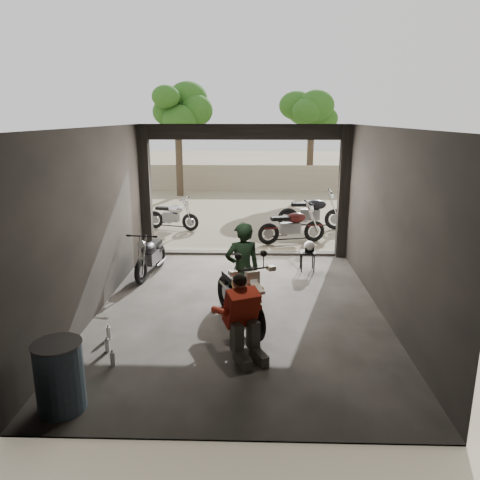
# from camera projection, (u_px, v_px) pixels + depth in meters

# --- Properties ---
(ground) EXTENTS (80.00, 80.00, 0.00)m
(ground) POSITION_uv_depth(u_px,v_px,m) (240.00, 310.00, 8.38)
(ground) COLOR #7A6D56
(ground) RESTS_ON ground
(garage) EXTENTS (7.00, 7.13, 3.20)m
(garage) POSITION_uv_depth(u_px,v_px,m) (241.00, 234.00, 8.58)
(garage) COLOR #2D2B28
(garage) RESTS_ON ground
(boundary_wall) EXTENTS (18.00, 0.30, 1.20)m
(boundary_wall) POSITION_uv_depth(u_px,v_px,m) (249.00, 178.00, 21.75)
(boundary_wall) COLOR gray
(boundary_wall) RESTS_ON ground
(tree_left) EXTENTS (2.20, 2.20, 5.60)m
(tree_left) POSITION_uv_depth(u_px,v_px,m) (177.00, 101.00, 19.52)
(tree_left) COLOR #382B1E
(tree_left) RESTS_ON ground
(tree_right) EXTENTS (2.20, 2.20, 5.00)m
(tree_right) POSITION_uv_depth(u_px,v_px,m) (312.00, 112.00, 20.91)
(tree_right) COLOR #382B1E
(tree_right) RESTS_ON ground
(main_bike) EXTENTS (1.34, 1.86, 1.15)m
(main_bike) POSITION_uv_depth(u_px,v_px,m) (239.00, 292.00, 7.70)
(main_bike) COLOR beige
(main_bike) RESTS_ON ground
(left_bike) EXTENTS (0.82, 1.56, 1.01)m
(left_bike) POSITION_uv_depth(u_px,v_px,m) (150.00, 253.00, 10.14)
(left_bike) COLOR black
(left_bike) RESTS_ON ground
(outside_bike_a) EXTENTS (1.61, 1.01, 1.01)m
(outside_bike_a) POSITION_uv_depth(u_px,v_px,m) (172.00, 213.00, 14.26)
(outside_bike_a) COLOR black
(outside_bike_a) RESTS_ON ground
(outside_bike_b) EXTENTS (1.78, 1.09, 1.12)m
(outside_bike_b) POSITION_uv_depth(u_px,v_px,m) (292.00, 223.00, 12.69)
(outside_bike_b) COLOR #3F0F0F
(outside_bike_b) RESTS_ON ground
(outside_bike_c) EXTENTS (1.83, 0.82, 1.22)m
(outside_bike_c) POSITION_uv_depth(u_px,v_px,m) (312.00, 210.00, 14.26)
(outside_bike_c) COLOR black
(outside_bike_c) RESTS_ON ground
(rider) EXTENTS (0.70, 0.56, 1.67)m
(rider) POSITION_uv_depth(u_px,v_px,m) (242.00, 270.00, 7.97)
(rider) COLOR black
(rider) RESTS_ON ground
(mechanic) EXTENTS (0.89, 0.99, 1.18)m
(mechanic) POSITION_uv_depth(u_px,v_px,m) (245.00, 320.00, 6.59)
(mechanic) COLOR red
(mechanic) RESTS_ON ground
(stool) EXTENTS (0.33, 0.33, 0.46)m
(stool) POSITION_uv_depth(u_px,v_px,m) (307.00, 255.00, 10.40)
(stool) COLOR black
(stool) RESTS_ON ground
(helmet) EXTENTS (0.34, 0.34, 0.24)m
(helmet) POSITION_uv_depth(u_px,v_px,m) (309.00, 246.00, 10.39)
(helmet) COLOR white
(helmet) RESTS_ON stool
(oil_drum) EXTENTS (0.69, 0.69, 0.86)m
(oil_drum) POSITION_uv_depth(u_px,v_px,m) (60.00, 378.00, 5.43)
(oil_drum) COLOR #3D5567
(oil_drum) RESTS_ON ground
(sign_post) EXTENTS (0.88, 0.08, 2.63)m
(sign_post) POSITION_uv_depth(u_px,v_px,m) (382.00, 185.00, 11.02)
(sign_post) COLOR black
(sign_post) RESTS_ON ground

